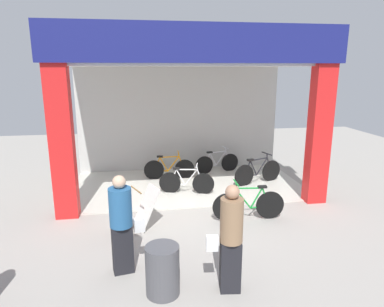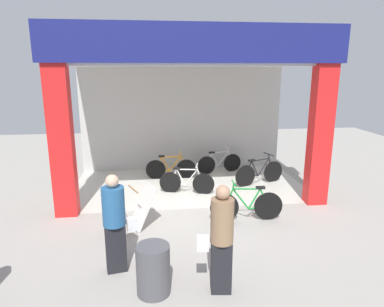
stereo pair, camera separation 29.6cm
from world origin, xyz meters
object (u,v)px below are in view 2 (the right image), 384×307
(pedestrian_2, at_px, (221,238))
(trash_bin, at_px, (153,270))
(bicycle_inside_1, at_px, (259,173))
(bicycle_inside_3, at_px, (219,163))
(bicycle_inside_2, at_px, (187,182))
(sandwich_board_sign, at_px, (134,209))
(bicycle_inside_0, at_px, (171,168))
(bicycle_parked_0, at_px, (247,205))
(pedestrian_1, at_px, (115,222))

(pedestrian_2, height_order, trash_bin, pedestrian_2)
(bicycle_inside_1, relative_size, bicycle_inside_3, 1.05)
(bicycle_inside_1, bearing_deg, bicycle_inside_2, -167.09)
(bicycle_inside_1, height_order, trash_bin, bicycle_inside_1)
(sandwich_board_sign, distance_m, pedestrian_2, 2.68)
(bicycle_inside_0, xyz_separation_m, sandwich_board_sign, (-0.97, -3.27, 0.11))
(bicycle_parked_0, bearing_deg, sandwich_board_sign, -177.37)
(bicycle_parked_0, bearing_deg, pedestrian_2, -114.27)
(bicycle_inside_2, height_order, pedestrian_1, pedestrian_1)
(bicycle_inside_3, relative_size, bicycle_parked_0, 0.91)
(pedestrian_2, bearing_deg, sandwich_board_sign, 121.30)
(bicycle_inside_1, relative_size, pedestrian_1, 0.93)
(sandwich_board_sign, distance_m, pedestrian_1, 1.58)
(pedestrian_2, bearing_deg, bicycle_inside_0, 94.25)
(bicycle_inside_2, bearing_deg, bicycle_inside_3, 54.56)
(bicycle_inside_3, bearing_deg, pedestrian_2, -101.15)
(bicycle_inside_1, distance_m, trash_bin, 5.58)
(bicycle_inside_1, relative_size, pedestrian_2, 0.92)
(pedestrian_2, bearing_deg, bicycle_parked_0, 65.73)
(bicycle_inside_2, relative_size, bicycle_inside_3, 0.98)
(bicycle_inside_0, height_order, trash_bin, bicycle_inside_0)
(bicycle_inside_1, bearing_deg, bicycle_inside_0, 161.71)
(sandwich_board_sign, xyz_separation_m, pedestrian_2, (1.38, -2.26, 0.42))
(sandwich_board_sign, bearing_deg, pedestrian_1, -98.48)
(bicycle_inside_0, distance_m, pedestrian_2, 5.57)
(bicycle_inside_1, xyz_separation_m, bicycle_parked_0, (-1.03, -2.33, -0.00))
(sandwich_board_sign, bearing_deg, bicycle_inside_0, 73.53)
(bicycle_inside_3, height_order, sandwich_board_sign, sandwich_board_sign)
(bicycle_parked_0, relative_size, pedestrian_2, 0.96)
(sandwich_board_sign, relative_size, pedestrian_2, 0.59)
(bicycle_inside_3, relative_size, pedestrian_1, 0.88)
(trash_bin, bearing_deg, sandwich_board_sign, 99.63)
(bicycle_inside_1, bearing_deg, bicycle_parked_0, -113.85)
(bicycle_inside_1, bearing_deg, pedestrian_2, -114.06)
(bicycle_inside_3, distance_m, bicycle_parked_0, 3.58)
(bicycle_inside_1, bearing_deg, bicycle_inside_3, 126.52)
(pedestrian_1, relative_size, pedestrian_2, 0.99)
(bicycle_inside_2, distance_m, trash_bin, 4.24)
(bicycle_inside_2, bearing_deg, bicycle_parked_0, -58.00)
(sandwich_board_sign, distance_m, trash_bin, 2.23)
(pedestrian_2, bearing_deg, pedestrian_1, 154.73)
(pedestrian_1, height_order, pedestrian_2, pedestrian_2)
(bicycle_inside_2, xyz_separation_m, pedestrian_1, (-1.53, -3.45, 0.54))
(bicycle_inside_1, relative_size, trash_bin, 2.00)
(bicycle_inside_2, distance_m, bicycle_parked_0, 2.16)
(bicycle_inside_0, distance_m, pedestrian_1, 4.95)
(bicycle_inside_3, xyz_separation_m, trash_bin, (-2.18, -5.89, 0.06))
(bicycle_inside_0, xyz_separation_m, trash_bin, (-0.59, -5.47, 0.05))
(bicycle_inside_1, height_order, sandwich_board_sign, sandwich_board_sign)
(bicycle_parked_0, bearing_deg, bicycle_inside_2, 122.00)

